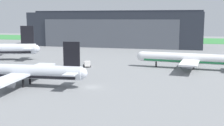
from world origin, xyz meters
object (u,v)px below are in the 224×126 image
object	(u,v)px
airliner_near_right	(21,72)
ops_van	(87,64)
maintenance_hangar	(115,29)
airliner_far_right	(190,59)

from	to	relation	value
airliner_near_right	ops_van	size ratio (longest dim) A/B	8.83
ops_van	maintenance_hangar	bearing A→B (deg)	97.12
maintenance_hangar	airliner_far_right	distance (m)	88.09
airliner_near_right	ops_van	world-z (taller)	airliner_near_right
airliner_far_right	airliner_near_right	xyz separation A→B (m)	(-42.67, -37.23, 0.09)
airliner_far_right	airliner_near_right	distance (m)	56.63
maintenance_hangar	airliner_near_right	distance (m)	112.35
maintenance_hangar	airliner_far_right	world-z (taller)	maintenance_hangar
airliner_far_right	ops_van	size ratio (longest dim) A/B	9.20
airliner_far_right	ops_van	xyz separation A→B (m)	(-35.84, -5.58, -2.36)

